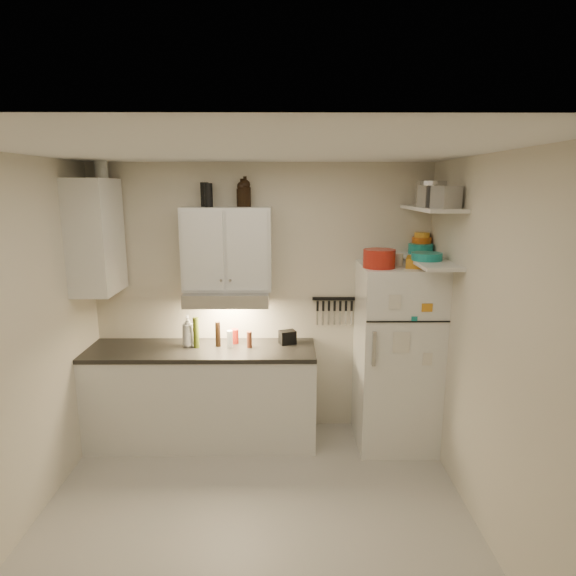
{
  "coord_description": "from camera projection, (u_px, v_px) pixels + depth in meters",
  "views": [
    {
      "loc": [
        0.22,
        -3.03,
        2.38
      ],
      "look_at": [
        0.25,
        0.9,
        1.55
      ],
      "focal_mm": 30.0,
      "sensor_mm": 36.0,
      "label": 1
    }
  ],
  "objects": [
    {
      "name": "bowl_yellow",
      "position": [
        422.0,
        235.0,
        4.47
      ],
      "size": [
        0.14,
        0.14,
        0.04
      ],
      "primitive_type": "cylinder",
      "color": "gold",
      "rests_on": "bowl_orange"
    },
    {
      "name": "oil_bottle",
      "position": [
        196.0,
        333.0,
        4.42
      ],
      "size": [
        0.07,
        0.07,
        0.29
      ],
      "primitive_type": "cylinder",
      "rotation": [
        0.0,
        0.0,
        -0.28
      ],
      "color": "#495715",
      "rests_on": "countertop"
    },
    {
      "name": "soap_bottle",
      "position": [
        188.0,
        329.0,
        4.45
      ],
      "size": [
        0.13,
        0.13,
        0.33
      ],
      "primitive_type": "imported",
      "rotation": [
        0.0,
        0.0,
        0.01
      ],
      "color": "white",
      "rests_on": "countertop"
    },
    {
      "name": "side_jar",
      "position": [
        101.0,
        170.0,
        4.2
      ],
      "size": [
        0.14,
        0.14,
        0.15
      ],
      "primitive_type": "cylinder",
      "rotation": [
        0.0,
        0.0,
        0.33
      ],
      "color": "silver",
      "rests_on": "side_cabinet"
    },
    {
      "name": "vinegar_bottle",
      "position": [
        218.0,
        334.0,
        4.46
      ],
      "size": [
        0.06,
        0.06,
        0.23
      ],
      "primitive_type": "cylinder",
      "rotation": [
        0.0,
        0.0,
        -0.19
      ],
      "color": "black",
      "rests_on": "countertop"
    },
    {
      "name": "fridge",
      "position": [
        396.0,
        356.0,
        4.42
      ],
      "size": [
        0.7,
        0.68,
        1.7
      ],
      "primitive_type": "cube",
      "color": "white",
      "rests_on": "floor"
    },
    {
      "name": "thermos_b",
      "position": [
        205.0,
        195.0,
        4.36
      ],
      "size": [
        0.08,
        0.08,
        0.22
      ],
      "primitive_type": "cylinder",
      "rotation": [
        0.0,
        0.0,
        0.08
      ],
      "color": "black",
      "rests_on": "upper_cabinet"
    },
    {
      "name": "side_cabinet",
      "position": [
        96.0,
        237.0,
        4.21
      ],
      "size": [
        0.33,
        0.55,
        1.0
      ],
      "primitive_type": "cube",
      "color": "white",
      "rests_on": "left_wall"
    },
    {
      "name": "growler_a",
      "position": [
        242.0,
        194.0,
        4.34
      ],
      "size": [
        0.12,
        0.12,
        0.23
      ],
      "primitive_type": null,
      "rotation": [
        0.0,
        0.0,
        0.33
      ],
      "color": "black",
      "rests_on": "upper_cabinet"
    },
    {
      "name": "shelf_hi",
      "position": [
        432.0,
        209.0,
        4.01
      ],
      "size": [
        0.3,
        0.95,
        0.03
      ],
      "primitive_type": "cube",
      "color": "white",
      "rests_on": "right_wall"
    },
    {
      "name": "right_wall",
      "position": [
        493.0,
        352.0,
        3.2
      ],
      "size": [
        0.02,
        3.0,
        2.6
      ],
      "primitive_type": "cube",
      "color": "beige",
      "rests_on": "ground"
    },
    {
      "name": "base_cabinet",
      "position": [
        203.0,
        397.0,
        4.53
      ],
      "size": [
        2.1,
        0.6,
        0.88
      ],
      "primitive_type": "cube",
      "color": "white",
      "rests_on": "floor"
    },
    {
      "name": "stock_pot",
      "position": [
        433.0,
        193.0,
        4.22
      ],
      "size": [
        0.32,
        0.32,
        0.21
      ],
      "primitive_type": "cylinder",
      "rotation": [
        0.0,
        0.0,
        -0.07
      ],
      "color": "silver",
      "rests_on": "shelf_hi"
    },
    {
      "name": "range_hood",
      "position": [
        228.0,
        297.0,
        4.41
      ],
      "size": [
        0.76,
        0.46,
        0.12
      ],
      "primitive_type": "cube",
      "color": "silver",
      "rests_on": "back_wall"
    },
    {
      "name": "countertop",
      "position": [
        201.0,
        350.0,
        4.44
      ],
      "size": [
        2.1,
        0.62,
        0.04
      ],
      "primitive_type": "cube",
      "color": "black",
      "rests_on": "base_cabinet"
    },
    {
      "name": "clear_bottle",
      "position": [
        230.0,
        339.0,
        4.44
      ],
      "size": [
        0.06,
        0.06,
        0.16
      ],
      "primitive_type": "cylinder",
      "rotation": [
        0.0,
        0.0,
        -0.04
      ],
      "color": "silver",
      "rests_on": "countertop"
    },
    {
      "name": "back_wall",
      "position": [
        262.0,
        300.0,
        4.66
      ],
      "size": [
        3.2,
        0.02,
        2.6
      ],
      "primitive_type": "cube",
      "color": "beige",
      "rests_on": "ground"
    },
    {
      "name": "spice_jar",
      "position": [
        399.0,
        260.0,
        4.2
      ],
      "size": [
        0.08,
        0.08,
        0.11
      ],
      "primitive_type": "cylinder",
      "rotation": [
        0.0,
        0.0,
        -0.29
      ],
      "color": "silver",
      "rests_on": "fridge"
    },
    {
      "name": "tin_b",
      "position": [
        446.0,
        197.0,
        3.7
      ],
      "size": [
        0.22,
        0.22,
        0.17
      ],
      "primitive_type": "cube",
      "rotation": [
        0.0,
        0.0,
        0.35
      ],
      "color": "#AAAAAD",
      "rests_on": "shelf_hi"
    },
    {
      "name": "bowl_teal",
      "position": [
        421.0,
        249.0,
        4.43
      ],
      "size": [
        0.22,
        0.22,
        0.09
      ],
      "primitive_type": "cylinder",
      "color": "teal",
      "rests_on": "shelf_lo"
    },
    {
      "name": "floor",
      "position": [
        254.0,
        526.0,
        3.46
      ],
      "size": [
        3.2,
        3.0,
        0.02
      ],
      "primitive_type": "cube",
      "color": "#B3AFA5",
      "rests_on": "ground"
    },
    {
      "name": "dutch_oven",
      "position": [
        379.0,
        258.0,
        4.1
      ],
      "size": [
        0.28,
        0.28,
        0.16
      ],
      "primitive_type": "cylinder",
      "rotation": [
        0.0,
        0.0,
        -0.03
      ],
      "color": "#A61F13",
      "rests_on": "fridge"
    },
    {
      "name": "thermos_a",
      "position": [
        209.0,
        195.0,
        4.26
      ],
      "size": [
        0.08,
        0.08,
        0.21
      ],
      "primitive_type": "cylinder",
      "rotation": [
        0.0,
        0.0,
        -0.16
      ],
      "color": "black",
      "rests_on": "upper_cabinet"
    },
    {
      "name": "plates",
      "position": [
        427.0,
        256.0,
        4.02
      ],
      "size": [
        0.26,
        0.26,
        0.06
      ],
      "primitive_type": "cylinder",
      "rotation": [
        0.0,
        0.0,
        -0.03
      ],
      "color": "teal",
      "rests_on": "shelf_lo"
    },
    {
      "name": "upper_cabinet",
      "position": [
        227.0,
        249.0,
        4.38
      ],
      "size": [
        0.8,
        0.33,
        0.75
      ],
      "primitive_type": "cube",
      "color": "white",
      "rests_on": "back_wall"
    },
    {
      "name": "pepper_mill",
      "position": [
        249.0,
        340.0,
        4.43
      ],
      "size": [
        0.05,
        0.05,
        0.15
      ],
      "primitive_type": "cylinder",
      "rotation": [
        0.0,
        0.0,
        0.04
      ],
      "color": "brown",
      "rests_on": "countertop"
    },
    {
      "name": "tin_a",
      "position": [
        431.0,
        196.0,
        3.87
      ],
      "size": [
        0.2,
        0.18,
        0.17
      ],
      "primitive_type": "cube",
      "rotation": [
        0.0,
        0.0,
        0.16
      ],
      "color": "#AAAAAD",
      "rests_on": "shelf_hi"
    },
    {
      "name": "ceiling",
      "position": [
        248.0,
        148.0,
        2.91
      ],
      "size": [
        3.2,
        3.0,
        0.02
      ],
      "primitive_type": "cube",
      "color": "white",
      "rests_on": "ground"
    },
    {
      "name": "red_jar",
      "position": [
        235.0,
        336.0,
        4.56
      ],
      "size": [
        0.09,
        0.09,
        0.14
      ],
      "primitive_type": "cylinder",
      "rotation": [
        0.0,
        0.0,
        0.43
      ],
      "color": "#A61F13",
      "rests_on": "countertop"
    },
    {
      "name": "bowl_orange",
      "position": [
        422.0,
        240.0,
        4.48
      ],
      "size": [
        0.18,
        0.18,
        0.05
      ],
      "primitive_type": "cylinder",
      "color": "#CB5A13",
      "rests_on": "bowl_teal"
    },
    {
      "name": "book_stack",
      "position": [
        418.0,
        262.0,
        4.14
      ],
      "size": [
        0.27,
        0.3,
        0.08
      ],
      "primitive_type": "cube",
      "rotation": [
        0.0,
        0.0,
        -0.29
      ],
      "color": "orange",
      "rests_on": "fridge"
    },
    {
      "name": "knife_strip",
      "position": [
        334.0,
        299.0,
        4.64
      ],
      "size": [
        0.42,
        0.02,
        0.03
      ],
      "primitive_type": "cube",
      "color": "black",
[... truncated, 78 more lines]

